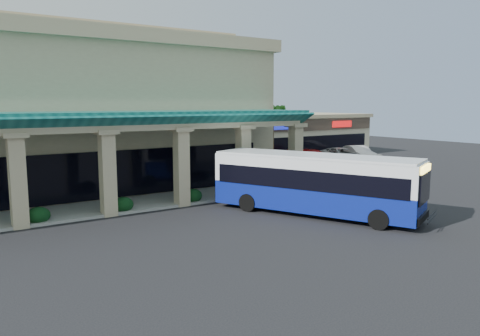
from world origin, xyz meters
TOP-DOWN VIEW (x-y plane):
  - ground at (0.00, 0.00)m, footprint 110.00×110.00m
  - main_building at (-8.00, 16.00)m, footprint 30.80×14.80m
  - arcade at (-8.00, 6.80)m, footprint 30.00×6.20m
  - strip_mall at (18.00, 24.00)m, footprint 22.50×12.50m
  - palm_0 at (8.50, 11.00)m, footprint 2.40×2.40m
  - palm_1 at (9.50, 14.00)m, footprint 2.40×2.40m
  - broadleaf_tree at (7.50, 19.00)m, footprint 2.60×2.60m
  - transit_bus at (1.97, -1.00)m, footprint 7.43×12.12m
  - pedestrian at (8.90, -0.04)m, footprint 0.80×0.83m
  - car_silver at (11.37, 14.57)m, footprint 2.52×4.40m
  - car_white at (14.16, 14.08)m, footprint 2.26×4.69m
  - car_red at (16.66, 14.62)m, footprint 3.17×5.62m
  - car_gray at (20.19, 14.20)m, footprint 3.52×5.98m
  - car_extra at (22.23, 13.70)m, footprint 3.38×5.50m

SIDE VIEW (x-z plane):
  - ground at x=0.00m, z-range 0.00..0.00m
  - car_silver at x=11.37m, z-range 0.00..1.41m
  - car_white at x=14.16m, z-range 0.00..1.48m
  - car_red at x=16.66m, z-range 0.00..1.54m
  - car_gray at x=20.19m, z-range 0.00..1.56m
  - car_extra at x=22.23m, z-range 0.00..1.71m
  - pedestrian at x=8.90m, z-range 0.00..1.91m
  - transit_bus at x=1.97m, z-range 0.00..3.36m
  - broadleaf_tree at x=7.50m, z-range 0.00..4.81m
  - strip_mall at x=18.00m, z-range 0.00..4.90m
  - arcade at x=-8.00m, z-range 0.00..5.70m
  - palm_1 at x=9.50m, z-range 0.00..5.80m
  - palm_0 at x=8.50m, z-range 0.00..6.60m
  - main_building at x=-8.00m, z-range 0.00..11.35m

